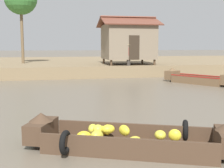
{
  "coord_description": "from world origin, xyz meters",
  "views": [
    {
      "loc": [
        -1.87,
        -1.75,
        2.31
      ],
      "look_at": [
        0.0,
        6.92,
        1.17
      ],
      "focal_mm": 47.2,
      "sensor_mm": 36.0,
      "label": 1
    }
  ],
  "objects_px": {
    "stilt_house_mid_left": "(128,41)",
    "vendor_person": "(129,53)",
    "fishing_skiff_distant": "(198,78)",
    "banana_boat": "(127,138)"
  },
  "relations": [
    {
      "from": "stilt_house_mid_left",
      "to": "vendor_person",
      "type": "distance_m",
      "value": 1.85
    },
    {
      "from": "fishing_skiff_distant",
      "to": "vendor_person",
      "type": "xyz_separation_m",
      "value": [
        -3.18,
        4.73,
        1.46
      ]
    },
    {
      "from": "stilt_house_mid_left",
      "to": "vendor_person",
      "type": "relative_size",
      "value": 2.7
    },
    {
      "from": "banana_boat",
      "to": "vendor_person",
      "type": "distance_m",
      "value": 15.76
    },
    {
      "from": "banana_boat",
      "to": "fishing_skiff_distant",
      "type": "relative_size",
      "value": 1.09
    },
    {
      "from": "fishing_skiff_distant",
      "to": "vendor_person",
      "type": "distance_m",
      "value": 5.88
    },
    {
      "from": "banana_boat",
      "to": "vendor_person",
      "type": "xyz_separation_m",
      "value": [
        4.17,
        15.12,
        1.52
      ]
    },
    {
      "from": "fishing_skiff_distant",
      "to": "stilt_house_mid_left",
      "type": "bearing_deg",
      "value": 114.07
    },
    {
      "from": "fishing_skiff_distant",
      "to": "banana_boat",
      "type": "bearing_deg",
      "value": -125.3
    },
    {
      "from": "banana_boat",
      "to": "stilt_house_mid_left",
      "type": "height_order",
      "value": "stilt_house_mid_left"
    }
  ]
}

